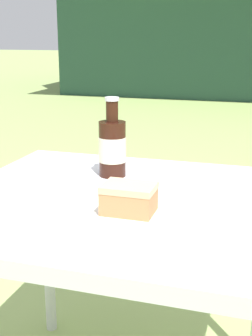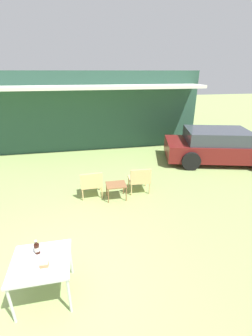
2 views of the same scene
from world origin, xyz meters
name	(u,v)px [view 2 (image 2 of 2)]	position (x,y,z in m)	size (l,w,h in m)	color
ground_plane	(47,294)	(0.00, 0.00, 0.00)	(60.00, 60.00, 0.00)	#8CA35B
cabin_building	(90,106)	(1.24, 9.20, 1.66)	(9.44, 5.44, 3.30)	#284C3D
parked_car	(219,146)	(5.90, 4.74, 0.62)	(4.47, 2.80, 1.26)	maroon
wicker_chair_cushioned	(91,182)	(0.88, 2.96, 0.44)	(0.61, 0.56, 0.78)	tan
wicker_chair_plain	(140,178)	(2.26, 2.93, 0.44)	(0.61, 0.56, 0.78)	tan
garden_side_table	(116,186)	(1.54, 2.72, 0.38)	(0.54, 0.44, 0.44)	brown
patio_table	(41,264)	(0.00, 0.00, 0.64)	(0.85, 0.79, 0.71)	silver
cake_on_plate	(44,265)	(0.06, -0.12, 0.74)	(0.23, 0.23, 0.08)	white
cola_bottle_near	(37,248)	(-0.07, 0.18, 0.80)	(0.08, 0.08, 0.23)	black
fork	(38,267)	(-0.02, -0.11, 0.72)	(0.16, 0.08, 0.01)	silver
loose_bottle_cap	(38,261)	(-0.03, -0.01, 0.72)	(0.03, 0.03, 0.01)	silver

